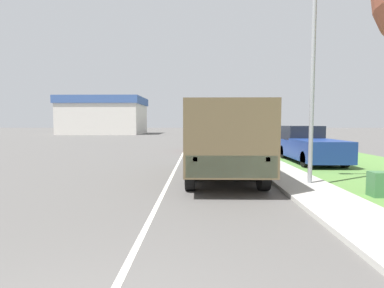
{
  "coord_description": "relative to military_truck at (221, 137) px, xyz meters",
  "views": [
    {
      "loc": [
        1.05,
        -1.75,
        2.1
      ],
      "look_at": [
        0.77,
        11.41,
        1.17
      ],
      "focal_mm": 28.0,
      "sensor_mm": 36.0,
      "label": 1
    }
  ],
  "objects": [
    {
      "name": "ground_plane",
      "position": [
        -1.94,
        30.23,
        -1.57
      ],
      "size": [
        180.0,
        180.0,
        0.0
      ],
      "primitive_type": "plane",
      "color": "#565451"
    },
    {
      "name": "lane_centre_stripe",
      "position": [
        -1.94,
        30.23,
        -1.57
      ],
      "size": [
        0.12,
        120.0,
        0.0
      ],
      "color": "silver",
      "rests_on": "ground"
    },
    {
      "name": "sidewalk_right",
      "position": [
        2.56,
        30.23,
        -1.51
      ],
      "size": [
        1.8,
        120.0,
        0.12
      ],
      "color": "#ADAAA3",
      "rests_on": "ground"
    },
    {
      "name": "grass_strip_right",
      "position": [
        6.96,
        30.23,
        -1.56
      ],
      "size": [
        7.0,
        120.0,
        0.02
      ],
      "color": "#56843D",
      "rests_on": "ground"
    },
    {
      "name": "military_truck",
      "position": [
        0.0,
        0.0,
        0.0
      ],
      "size": [
        2.58,
        7.51,
        2.77
      ],
      "color": "#474C38",
      "rests_on": "ground"
    },
    {
      "name": "car_nearest_ahead",
      "position": [
        -0.52,
        11.02,
        -0.85
      ],
      "size": [
        1.82,
        3.94,
        1.63
      ],
      "color": "maroon",
      "rests_on": "ground"
    },
    {
      "name": "car_second_ahead",
      "position": [
        -0.09,
        20.93,
        -0.89
      ],
      "size": [
        1.86,
        4.0,
        1.52
      ],
      "color": "black",
      "rests_on": "ground"
    },
    {
      "name": "pickup_truck",
      "position": [
        5.06,
        4.64,
        -0.67
      ],
      "size": [
        2.08,
        5.42,
        1.91
      ],
      "color": "navy",
      "rests_on": "grass_strip_right"
    },
    {
      "name": "lamp_post",
      "position": [
        2.62,
        -1.64,
        3.19
      ],
      "size": [
        1.69,
        0.24,
        7.91
      ],
      "color": "gray",
      "rests_on": "sidewalk_right"
    },
    {
      "name": "utility_box",
      "position": [
        4.26,
        -3.06,
        -1.2
      ],
      "size": [
        0.55,
        0.45,
        0.7
      ],
      "color": "#3D7042",
      "rests_on": "grass_strip_right"
    },
    {
      "name": "building_distant",
      "position": [
        -18.98,
        45.88,
        1.96
      ],
      "size": [
        15.13,
        11.4,
        6.99
      ],
      "color": "beige",
      "rests_on": "ground"
    }
  ]
}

